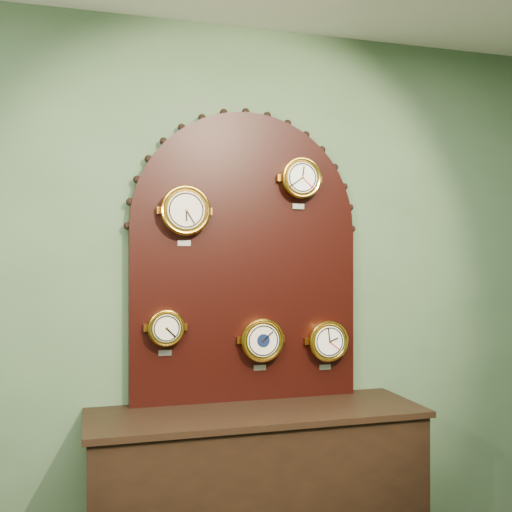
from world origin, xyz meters
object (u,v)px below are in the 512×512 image
object	(u,v)px
display_board	(246,247)
barometer	(262,340)
shop_counter	(257,498)
tide_clock	(327,341)
arabic_clock	(300,178)
hygrometer	(166,328)
roman_clock	(185,211)

from	to	relation	value
display_board	barometer	bearing A→B (deg)	-44.63
shop_counter	tide_clock	bearing A→B (deg)	19.56
shop_counter	barometer	bearing A→B (deg)	66.21
display_board	arabic_clock	world-z (taller)	display_board
shop_counter	hygrometer	xyz separation A→B (m)	(-0.42, 0.15, 0.83)
shop_counter	hygrometer	world-z (taller)	hygrometer
display_board	arabic_clock	distance (m)	0.46
shop_counter	barometer	size ratio (longest dim) A/B	5.78
arabic_clock	tide_clock	bearing A→B (deg)	-0.01
display_board	arabic_clock	xyz separation A→B (m)	(0.28, -0.07, 0.36)
barometer	arabic_clock	bearing A→B (deg)	0.10
roman_clock	tide_clock	size ratio (longest dim) A/B	1.12
roman_clock	barometer	distance (m)	0.77
display_board	tide_clock	world-z (taller)	display_board
shop_counter	arabic_clock	world-z (taller)	arabic_clock
barometer	hygrometer	bearing A→B (deg)	179.85
roman_clock	shop_counter	bearing A→B (deg)	-24.93
barometer	display_board	bearing A→B (deg)	135.37
arabic_clock	barometer	bearing A→B (deg)	-179.90
arabic_clock	display_board	bearing A→B (deg)	166.69
roman_clock	arabic_clock	world-z (taller)	arabic_clock
shop_counter	hygrometer	bearing A→B (deg)	160.00
display_board	barometer	world-z (taller)	display_board
tide_clock	barometer	bearing A→B (deg)	-179.95
shop_counter	display_board	distance (m)	1.25
display_board	barometer	xyz separation A→B (m)	(0.07, -0.07, -0.48)
hygrometer	arabic_clock	bearing A→B (deg)	-0.07
roman_clock	barometer	bearing A→B (deg)	0.07
display_board	roman_clock	size ratio (longest dim) A/B	5.10
display_board	hygrometer	bearing A→B (deg)	-171.24
tide_clock	hygrometer	bearing A→B (deg)	179.94
display_board	roman_clock	xyz separation A→B (m)	(-0.33, -0.07, 0.18)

